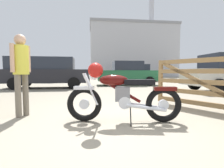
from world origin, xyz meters
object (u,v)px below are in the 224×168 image
object	(u,v)px
timber_gate	(214,81)
white_estate_far	(127,73)
vintage_motorcycle	(121,95)
red_hatchback_near	(46,72)
blue_hatchback_right	(138,73)
bystander	(21,67)
dark_sedan_left	(46,72)

from	to	relation	value
timber_gate	white_estate_far	world-z (taller)	white_estate_far
vintage_motorcycle	red_hatchback_near	world-z (taller)	red_hatchback_near
blue_hatchback_right	vintage_motorcycle	bearing A→B (deg)	-102.42
bystander	white_estate_far	bearing A→B (deg)	-86.86
white_estate_far	red_hatchback_near	xyz separation A→B (m)	(-6.97, 3.95, 0.08)
vintage_motorcycle	blue_hatchback_right	world-z (taller)	blue_hatchback_right
bystander	red_hatchback_near	distance (m)	13.12
timber_gate	vintage_motorcycle	bearing A→B (deg)	73.82
vintage_motorcycle	white_estate_far	bearing A→B (deg)	-93.49
bystander	white_estate_far	xyz separation A→B (m)	(3.30, 8.65, -0.18)
bystander	red_hatchback_near	size ratio (longest dim) A/B	0.40
dark_sedan_left	red_hatchback_near	bearing A→B (deg)	102.32
white_estate_far	blue_hatchback_right	distance (m)	4.88
bystander	dark_sedan_left	distance (m)	6.70
white_estate_far	dark_sedan_left	distance (m)	5.41
white_estate_far	red_hatchback_near	world-z (taller)	red_hatchback_near
bystander	red_hatchback_near	xyz separation A→B (m)	(-3.67, 12.60, -0.10)
white_estate_far	red_hatchback_near	distance (m)	8.01
bystander	blue_hatchback_right	bearing A→B (deg)	-86.48
bystander	timber_gate	bearing A→B (deg)	-152.88
white_estate_far	blue_hatchback_right	xyz separation A→B (m)	(1.65, 4.59, 0.00)
vintage_motorcycle	timber_gate	world-z (taller)	timber_gate
white_estate_far	blue_hatchback_right	bearing A→B (deg)	-114.09
timber_gate	red_hatchback_near	world-z (taller)	red_hatchback_near
white_estate_far	blue_hatchback_right	world-z (taller)	same
white_estate_far	dark_sedan_left	xyz separation A→B (m)	(-4.96, -2.16, 0.10)
bystander	dark_sedan_left	xyz separation A→B (m)	(-1.66, 6.49, -0.08)
vintage_motorcycle	blue_hatchback_right	distance (m)	14.06
red_hatchback_near	dark_sedan_left	bearing A→B (deg)	116.88
red_hatchback_near	dark_sedan_left	distance (m)	6.43
timber_gate	dark_sedan_left	distance (m)	8.56
bystander	white_estate_far	world-z (taller)	white_estate_far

